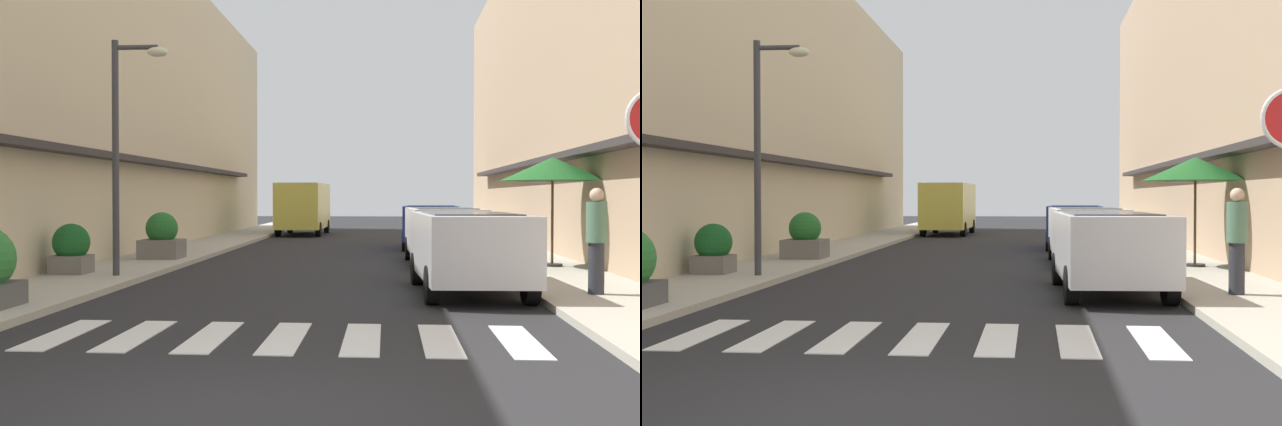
{
  "view_description": "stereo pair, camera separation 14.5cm",
  "coord_description": "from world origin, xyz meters",
  "views": [
    {
      "loc": [
        1.25,
        -5.85,
        1.76
      ],
      "look_at": [
        -0.27,
        11.8,
        1.38
      ],
      "focal_mm": 43.57,
      "sensor_mm": 36.0,
      "label": 1
    },
    {
      "loc": [
        1.39,
        -5.83,
        1.76
      ],
      "look_at": [
        -0.27,
        11.8,
        1.38
      ],
      "focal_mm": 43.57,
      "sensor_mm": 36.0,
      "label": 2
    }
  ],
  "objects": [
    {
      "name": "street_lamp",
      "position": [
        -4.16,
        9.84,
        3.13
      ],
      "size": [
        1.19,
        0.28,
        4.87
      ],
      "color": "#38383D",
      "rests_on": "sidewalk_left"
    },
    {
      "name": "sidewalk_left",
      "position": [
        -4.91,
        16.76,
        0.06
      ],
      "size": [
        2.29,
        58.65,
        0.12
      ],
      "primitive_type": "cube",
      "color": "#ADA899",
      "rests_on": "ground_plane"
    },
    {
      "name": "parked_car_mid",
      "position": [
        2.72,
        14.32,
        0.92
      ],
      "size": [
        1.9,
        4.37,
        1.47
      ],
      "color": "silver",
      "rests_on": "ground_plane"
    },
    {
      "name": "pedestrian_walking_near",
      "position": [
        4.76,
        7.51,
        1.07
      ],
      "size": [
        0.34,
        0.34,
        1.79
      ],
      "rotation": [
        0.0,
        0.0,
        4.89
      ],
      "color": "#282B33",
      "rests_on": "sidewalk_right"
    },
    {
      "name": "planter_midblock",
      "position": [
        -5.45,
        10.14,
        0.65
      ],
      "size": [
        0.79,
        0.79,
        1.06
      ],
      "color": "slate",
      "rests_on": "sidewalk_left"
    },
    {
      "name": "parked_car_near",
      "position": [
        2.72,
        8.27,
        0.92
      ],
      "size": [
        1.96,
        4.41,
        1.47
      ],
      "color": "silver",
      "rests_on": "ground_plane"
    },
    {
      "name": "sidewalk_right",
      "position": [
        4.91,
        16.76,
        0.06
      ],
      "size": [
        2.29,
        58.65,
        0.12
      ],
      "primitive_type": "cube",
      "color": "#ADA899",
      "rests_on": "ground_plane"
    },
    {
      "name": "building_row_right",
      "position": [
        8.56,
        17.85,
        5.58
      ],
      "size": [
        5.5,
        39.7,
        11.16
      ],
      "color": "tan",
      "rests_on": "ground_plane"
    },
    {
      "name": "delivery_van",
      "position": [
        -2.57,
        29.67,
        1.41
      ],
      "size": [
        2.11,
        5.45,
        2.37
      ],
      "color": "#D8CC4C",
      "rests_on": "ground_plane"
    },
    {
      "name": "ground_plane",
      "position": [
        0.0,
        16.76,
        0.0
      ],
      "size": [
        92.16,
        92.16,
        0.0
      ],
      "primitive_type": "plane",
      "color": "#232326"
    },
    {
      "name": "crosswalk",
      "position": [
        -0.0,
        3.68,
        0.01
      ],
      "size": [
        6.15,
        2.2,
        0.01
      ],
      "color": "silver",
      "rests_on": "ground_plane"
    },
    {
      "name": "planter_far",
      "position": [
        -4.7,
        14.31,
        0.66
      ],
      "size": [
        1.06,
        1.06,
        1.22
      ],
      "color": "slate",
      "rests_on": "sidewalk_left"
    },
    {
      "name": "cafe_umbrella",
      "position": [
        5.14,
        12.79,
        2.4
      ],
      "size": [
        2.46,
        2.46,
        2.57
      ],
      "color": "#262626",
      "rests_on": "sidewalk_right"
    },
    {
      "name": "parked_car_far",
      "position": [
        2.72,
        20.41,
        0.92
      ],
      "size": [
        1.97,
        4.05,
        1.47
      ],
      "color": "navy",
      "rests_on": "ground_plane"
    },
    {
      "name": "building_row_left",
      "position": [
        -8.55,
        17.85,
        4.95
      ],
      "size": [
        5.5,
        39.7,
        9.9
      ],
      "color": "beige",
      "rests_on": "ground_plane"
    }
  ]
}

